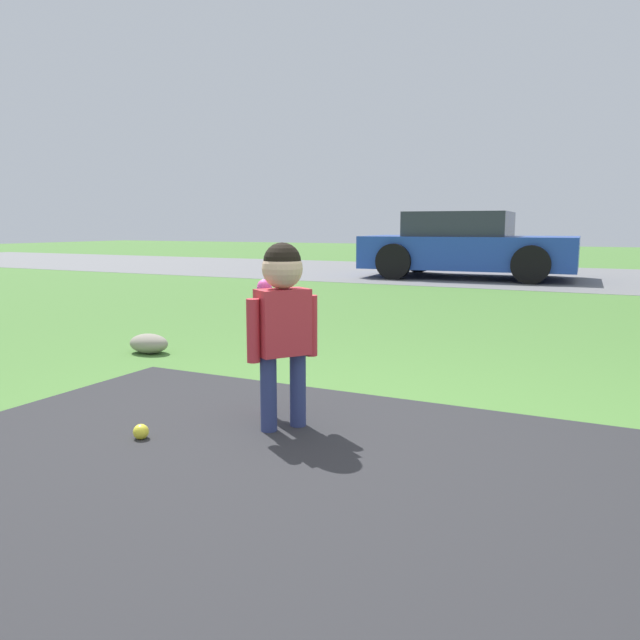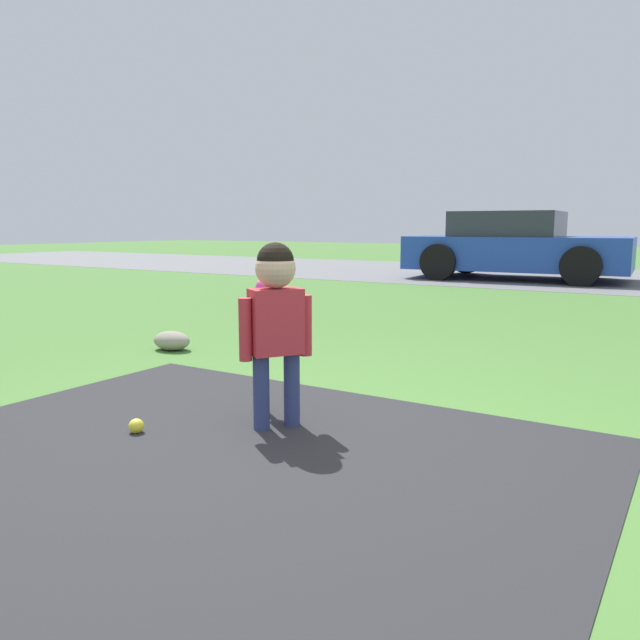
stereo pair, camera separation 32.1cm
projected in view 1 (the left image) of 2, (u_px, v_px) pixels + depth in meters
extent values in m
plane|color=#477533|center=(341.00, 459.00, 2.66)|extent=(60.00, 60.00, 0.00)
cube|color=slate|center=(569.00, 277.00, 12.03)|extent=(40.00, 6.00, 0.01)
cylinder|color=navy|center=(269.00, 394.00, 2.99)|extent=(0.08, 0.08, 0.37)
cylinder|color=navy|center=(298.00, 390.00, 3.07)|extent=(0.08, 0.08, 0.37)
cube|color=#BF2D38|center=(283.00, 322.00, 2.98)|extent=(0.25, 0.28, 0.32)
cylinder|color=#BF2D38|center=(253.00, 331.00, 2.91)|extent=(0.06, 0.06, 0.30)
cylinder|color=#BF2D38|center=(311.00, 326.00, 3.06)|extent=(0.06, 0.06, 0.30)
sphere|color=#D8AD8C|center=(282.00, 269.00, 2.94)|extent=(0.19, 0.19, 0.19)
sphere|color=black|center=(282.00, 261.00, 2.94)|extent=(0.18, 0.18, 0.18)
sphere|color=#E54CA5|center=(266.00, 410.00, 3.30)|extent=(0.04, 0.04, 0.04)
cylinder|color=#E54CA5|center=(266.00, 386.00, 3.28)|extent=(0.03, 0.03, 0.31)
cylinder|color=#E54CA5|center=(265.00, 322.00, 3.23)|extent=(0.08, 0.08, 0.37)
sphere|color=#E54CA5|center=(264.00, 286.00, 3.20)|extent=(0.07, 0.07, 0.07)
sphere|color=yellow|center=(141.00, 432.00, 2.90)|extent=(0.07, 0.07, 0.07)
cube|color=#2347AD|center=(469.00, 252.00, 11.87)|extent=(3.99, 2.13, 0.61)
cube|color=#2D333D|center=(460.00, 224.00, 11.87)|extent=(1.96, 1.78, 0.46)
cylinder|color=black|center=(539.00, 259.00, 12.30)|extent=(0.67, 0.22, 0.66)
cylinder|color=black|center=(531.00, 265.00, 10.56)|extent=(0.67, 0.22, 0.66)
cylinder|color=black|center=(419.00, 257.00, 13.23)|extent=(0.67, 0.22, 0.66)
cylinder|color=black|center=(394.00, 262.00, 11.49)|extent=(0.67, 0.22, 0.66)
ellipsoid|color=gray|center=(149.00, 344.00, 4.86)|extent=(0.33, 0.23, 0.15)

